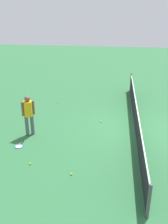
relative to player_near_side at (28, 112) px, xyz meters
The scene contains 8 objects.
ground_plane 4.56m from the player_near_side, 103.61° to the left, with size 40.00×40.00×0.00m, color #2D6B3D.
court_net 4.48m from the player_near_side, 103.61° to the left, with size 10.09×0.09×1.07m.
player_near_side is the anchor object (origin of this frame).
tennis_racket_near_player 1.38m from the player_near_side, ahead, with size 0.60×0.35×0.03m.
tennis_ball_near_player 3.34m from the player_near_side, 118.45° to the left, with size 0.07×0.07×0.07m, color #C6E033.
tennis_ball_by_net 2.35m from the player_near_side, 17.02° to the left, with size 0.07×0.07×0.07m, color #C6E033.
tennis_ball_midcourt 3.73m from the player_near_side, behind, with size 0.07×0.07×0.07m, color #C6E033.
tennis_ball_baseline 3.36m from the player_near_side, 40.89° to the left, with size 0.07×0.07×0.07m, color #C6E033.
Camera 1 is at (10.23, -1.01, 5.23)m, focal length 42.06 mm.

